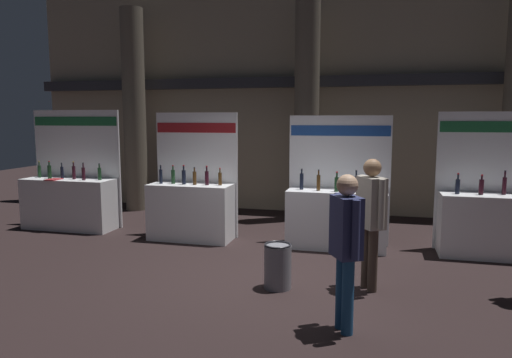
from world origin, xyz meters
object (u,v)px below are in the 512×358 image
(exhibitor_booth_1, at_px, (192,207))
(exhibitor_booth_3, at_px, (502,220))
(exhibitor_booth_2, at_px, (337,214))
(visitor_6, at_px, (346,240))
(visitor_0, at_px, (371,212))
(exhibitor_booth_0, at_px, (70,199))
(trash_bin, at_px, (278,266))

(exhibitor_booth_1, relative_size, exhibitor_booth_3, 1.00)
(exhibitor_booth_2, bearing_deg, visitor_6, -83.72)
(visitor_0, bearing_deg, exhibitor_booth_3, -77.26)
(exhibitor_booth_2, distance_m, visitor_6, 3.27)
(exhibitor_booth_2, height_order, exhibitor_booth_3, exhibitor_booth_3)
(visitor_0, bearing_deg, exhibitor_booth_2, -15.14)
(exhibitor_booth_0, xyz_separation_m, exhibitor_booth_2, (5.31, -0.09, -0.02))
(exhibitor_booth_1, xyz_separation_m, exhibitor_booth_2, (2.63, 0.09, -0.02))
(exhibitor_booth_1, distance_m, exhibitor_booth_3, 5.22)
(exhibitor_booth_0, height_order, visitor_0, exhibitor_booth_0)
(visitor_0, height_order, visitor_6, visitor_0)
(trash_bin, height_order, visitor_0, visitor_0)
(exhibitor_booth_0, xyz_separation_m, trash_bin, (4.74, -2.26, -0.31))
(exhibitor_booth_0, bearing_deg, exhibitor_booth_3, -0.07)
(exhibitor_booth_2, distance_m, visitor_0, 2.05)
(exhibitor_booth_1, distance_m, trash_bin, 2.93)
(exhibitor_booth_2, distance_m, exhibitor_booth_3, 2.60)
(visitor_6, bearing_deg, visitor_0, -38.77)
(exhibitor_booth_1, height_order, exhibitor_booth_3, exhibitor_booth_3)
(exhibitor_booth_0, height_order, visitor_6, exhibitor_booth_0)
(visitor_0, bearing_deg, exhibitor_booth_0, 39.09)
(exhibitor_booth_2, bearing_deg, exhibitor_booth_0, 179.01)
(exhibitor_booth_1, xyz_separation_m, trash_bin, (2.05, -2.07, -0.31))
(trash_bin, bearing_deg, visitor_6, -48.64)
(exhibitor_booth_3, bearing_deg, visitor_6, -124.14)
(exhibitor_booth_3, xyz_separation_m, visitor_0, (-2.01, -2.00, 0.42))
(exhibitor_booth_0, xyz_separation_m, visitor_6, (5.67, -3.31, 0.37))
(exhibitor_booth_0, xyz_separation_m, exhibitor_booth_1, (2.69, -0.18, -0.00))
(exhibitor_booth_2, relative_size, visitor_6, 1.36)
(exhibitor_booth_1, height_order, visitor_6, exhibitor_booth_1)
(exhibitor_booth_3, bearing_deg, exhibitor_booth_0, 179.93)
(exhibitor_booth_0, distance_m, exhibitor_booth_3, 7.91)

